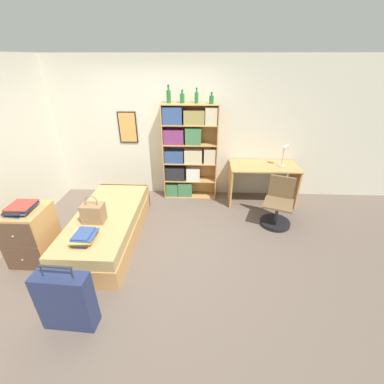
{
  "coord_description": "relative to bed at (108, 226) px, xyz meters",
  "views": [
    {
      "loc": [
        0.79,
        -3.17,
        2.53
      ],
      "look_at": [
        0.65,
        0.2,
        0.75
      ],
      "focal_mm": 24.0,
      "sensor_mm": 36.0,
      "label": 1
    }
  ],
  "objects": [
    {
      "name": "bottle_green",
      "position": [
        0.83,
        1.46,
        1.71
      ],
      "size": [
        0.08,
        0.08,
        0.3
      ],
      "color": "#1E6B2D",
      "rests_on": "bookcase"
    },
    {
      "name": "suitcase",
      "position": [
        0.09,
        -1.47,
        0.12
      ],
      "size": [
        0.56,
        0.22,
        0.81
      ],
      "color": "navy",
      "rests_on": "ground_plane"
    },
    {
      "name": "wall_back",
      "position": [
        0.64,
        1.65,
        1.07
      ],
      "size": [
        10.0,
        0.09,
        2.6
      ],
      "color": "beige",
      "rests_on": "ground_plane"
    },
    {
      "name": "desk",
      "position": [
        2.58,
        1.28,
        0.3
      ],
      "size": [
        1.24,
        0.63,
        0.76
      ],
      "color": "tan",
      "rests_on": "ground_plane"
    },
    {
      "name": "bed",
      "position": [
        0.0,
        0.0,
        0.0
      ],
      "size": [
        0.9,
        2.02,
        0.46
      ],
      "color": "tan",
      "rests_on": "ground_plane"
    },
    {
      "name": "book_stack_on_bed",
      "position": [
        -0.06,
        -0.64,
        0.28
      ],
      "size": [
        0.3,
        0.36,
        0.1
      ],
      "color": "#99894C",
      "rests_on": "bed"
    },
    {
      "name": "bottle_brown",
      "position": [
        1.06,
        1.48,
        1.68
      ],
      "size": [
        0.08,
        0.08,
        0.22
      ],
      "color": "#1E6B2D",
      "rests_on": "bookcase"
    },
    {
      "name": "bottle_blue",
      "position": [
        1.57,
        1.42,
        1.67
      ],
      "size": [
        0.08,
        0.08,
        0.19
      ],
      "color": "#1E6B2D",
      "rests_on": "bookcase"
    },
    {
      "name": "ground_plane",
      "position": [
        0.64,
        -0.02,
        -0.23
      ],
      "size": [
        14.0,
        14.0,
        0.0
      ],
      "primitive_type": "plane",
      "color": "#66564C"
    },
    {
      "name": "handbag",
      "position": [
        -0.08,
        -0.22,
        0.37
      ],
      "size": [
        0.3,
        0.2,
        0.42
      ],
      "color": "#93704C",
      "rests_on": "bed"
    },
    {
      "name": "desk_lamp",
      "position": [
        2.92,
        1.27,
        0.84
      ],
      "size": [
        0.19,
        0.14,
        0.45
      ],
      "color": "#ADA89E",
      "rests_on": "desk"
    },
    {
      "name": "magazine_pile_on_dresser",
      "position": [
        -0.86,
        -0.51,
        0.61
      ],
      "size": [
        0.33,
        0.38,
        0.08
      ],
      "color": "#334C84",
      "rests_on": "dresser"
    },
    {
      "name": "desk_chair",
      "position": [
        2.71,
        0.53,
        0.02
      ],
      "size": [
        0.58,
        0.58,
        0.81
      ],
      "color": "black",
      "rests_on": "ground_plane"
    },
    {
      "name": "dresser",
      "position": [
        -0.87,
        -0.49,
        0.17
      ],
      "size": [
        0.53,
        0.56,
        0.79
      ],
      "color": "tan",
      "rests_on": "ground_plane"
    },
    {
      "name": "bookcase",
      "position": [
        1.14,
        1.45,
        0.73
      ],
      "size": [
        1.02,
        0.28,
        1.82
      ],
      "color": "tan",
      "rests_on": "ground_plane"
    },
    {
      "name": "bottle_clear",
      "position": [
        1.31,
        1.46,
        1.69
      ],
      "size": [
        0.06,
        0.06,
        0.25
      ],
      "color": "#1E6B2D",
      "rests_on": "bookcase"
    }
  ]
}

